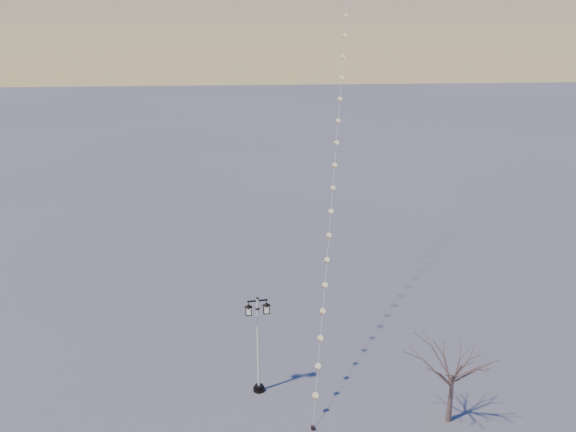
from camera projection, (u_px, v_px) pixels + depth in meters
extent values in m
plane|color=#595B5A|center=(276.00, 432.00, 27.95)|extent=(300.00, 300.00, 0.00)
cylinder|color=black|center=(259.00, 389.00, 31.01)|extent=(0.60, 0.60, 0.17)
cylinder|color=black|center=(259.00, 386.00, 30.96)|extent=(0.43, 0.43, 0.15)
cylinder|color=white|center=(258.00, 343.00, 30.13)|extent=(0.14, 0.14, 5.06)
cylinder|color=black|center=(258.00, 308.00, 29.51)|extent=(0.22, 0.22, 0.06)
cube|color=black|center=(257.00, 301.00, 29.37)|extent=(1.02, 0.20, 0.06)
sphere|color=black|center=(257.00, 298.00, 29.33)|extent=(0.15, 0.15, 0.15)
pyramid|color=black|center=(248.00, 304.00, 29.34)|extent=(0.47, 0.47, 0.15)
cube|color=beige|center=(249.00, 311.00, 29.44)|extent=(0.28, 0.28, 0.37)
cube|color=black|center=(249.00, 314.00, 29.51)|extent=(0.32, 0.32, 0.04)
pyramid|color=black|center=(266.00, 303.00, 29.51)|extent=(0.47, 0.47, 0.15)
cube|color=beige|center=(266.00, 309.00, 29.62)|extent=(0.28, 0.28, 0.37)
cube|color=black|center=(267.00, 312.00, 29.69)|extent=(0.32, 0.32, 0.04)
cone|color=brown|center=(450.00, 399.00, 28.34)|extent=(0.29, 0.29, 2.42)
cylinder|color=black|center=(313.00, 428.00, 28.08)|extent=(0.19, 0.19, 0.19)
cylinder|color=black|center=(313.00, 427.00, 28.07)|extent=(0.03, 0.03, 0.24)
cone|color=orange|center=(343.00, 33.00, 38.00)|extent=(0.08, 0.08, 0.27)
cylinder|color=white|center=(313.00, 419.00, 27.93)|extent=(0.02, 0.02, 0.77)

